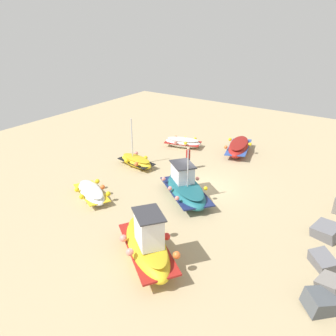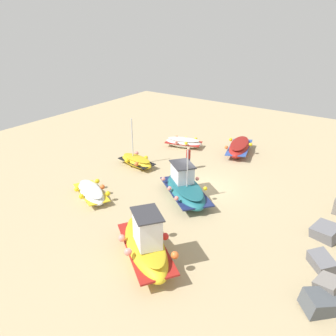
{
  "view_description": "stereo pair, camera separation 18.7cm",
  "coord_description": "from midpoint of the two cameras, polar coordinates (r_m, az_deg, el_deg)",
  "views": [
    {
      "loc": [
        19.07,
        10.29,
        10.93
      ],
      "look_at": [
        0.32,
        -2.61,
        0.9
      ],
      "focal_mm": 38.61,
      "sensor_mm": 36.0,
      "label": 1
    },
    {
      "loc": [
        18.97,
        10.45,
        10.93
      ],
      "look_at": [
        0.32,
        -2.61,
        0.9
      ],
      "focal_mm": 38.61,
      "sensor_mm": 36.0,
      "label": 2
    }
  ],
  "objects": [
    {
      "name": "fishing_boat_3",
      "position": [
        17.25,
        -3.59,
        -11.98
      ],
      "size": [
        4.36,
        5.02,
        2.79
      ],
      "rotation": [
        0.0,
        0.0,
        0.93
      ],
      "color": "gold",
      "rests_on": "ground_plane"
    },
    {
      "name": "fishing_boat_4",
      "position": [
        23.26,
        -12.22,
        -3.81
      ],
      "size": [
        2.64,
        3.67,
        0.73
      ],
      "rotation": [
        0.0,
        0.0,
        1.13
      ],
      "color": "white",
      "rests_on": "ground_plane"
    },
    {
      "name": "fishing_boat_1",
      "position": [
        27.38,
        -5.23,
        1.08
      ],
      "size": [
        2.01,
        3.27,
        3.66
      ],
      "rotation": [
        0.0,
        0.0,
        1.4
      ],
      "color": "gold",
      "rests_on": "ground_plane"
    },
    {
      "name": "fishing_boat_5",
      "position": [
        31.23,
        2.2,
        4.08
      ],
      "size": [
        2.1,
        3.39,
        0.79
      ],
      "rotation": [
        0.0,
        0.0,
        1.84
      ],
      "color": "white",
      "rests_on": "ground_plane"
    },
    {
      "name": "fishing_boat_0",
      "position": [
        22.62,
        2.52,
        -3.17
      ],
      "size": [
        4.41,
        4.93,
        3.37
      ],
      "rotation": [
        0.0,
        0.0,
        4.06
      ],
      "color": "#1E6670",
      "rests_on": "ground_plane"
    },
    {
      "name": "fishing_boat_2",
      "position": [
        30.28,
        10.9,
        3.26
      ],
      "size": [
        4.5,
        2.69,
        1.08
      ],
      "rotation": [
        0.0,
        0.0,
        3.41
      ],
      "color": "maroon",
      "rests_on": "ground_plane"
    },
    {
      "name": "person_walking",
      "position": [
        26.58,
        2.99,
        1.82
      ],
      "size": [
        0.32,
        0.32,
        1.74
      ],
      "rotation": [
        0.0,
        0.0,
        3.89
      ],
      "color": "#2D2D38",
      "rests_on": "ground_plane"
    },
    {
      "name": "ground_plane",
      "position": [
        24.27,
        5.3,
        -3.11
      ],
      "size": [
        44.91,
        44.91,
        0.0
      ],
      "primitive_type": "plane",
      "color": "tan"
    }
  ]
}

